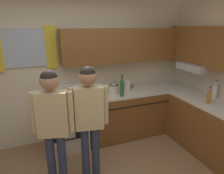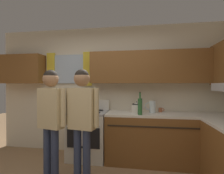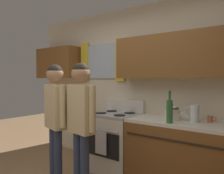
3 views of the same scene
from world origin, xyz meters
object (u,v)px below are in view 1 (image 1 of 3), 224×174
at_px(bottle_wine_green, 122,88).
at_px(stove_oven, 65,122).
at_px(adult_left, 53,119).
at_px(bottle_milk_white, 215,91).
at_px(bottle_oil_amber, 209,97).
at_px(cup_terracotta, 132,86).
at_px(stovetop_kettle, 114,88).
at_px(water_pitcher, 127,85).
at_px(adult_in_plaid, 89,112).

bearing_deg(bottle_wine_green, stove_oven, 167.66).
bearing_deg(adult_left, stove_oven, 74.74).
relative_size(bottle_milk_white, bottle_wine_green, 0.79).
bearing_deg(stove_oven, bottle_oil_amber, -25.95).
distance_m(stove_oven, cup_terracotta, 1.45).
height_order(bottle_oil_amber, stovetop_kettle, bottle_oil_amber).
xyz_separation_m(bottle_oil_amber, stovetop_kettle, (-1.21, 1.05, -0.01)).
distance_m(stovetop_kettle, adult_left, 1.53).
height_order(bottle_milk_white, water_pitcher, bottle_milk_white).
distance_m(bottle_wine_green, adult_left, 1.45).
xyz_separation_m(stove_oven, bottle_milk_white, (2.44, -0.87, 0.55)).
height_order(bottle_oil_amber, adult_in_plaid, adult_in_plaid).
distance_m(bottle_oil_amber, stovetop_kettle, 1.60).
bearing_deg(cup_terracotta, adult_left, -145.71).
xyz_separation_m(stovetop_kettle, adult_left, (-1.19, -0.97, 0.03)).
xyz_separation_m(bottle_oil_amber, cup_terracotta, (-0.76, 1.19, -0.07)).
bearing_deg(adult_left, cup_terracotta, 34.29).
xyz_separation_m(bottle_milk_white, cup_terracotta, (-1.07, 1.02, -0.08)).
bearing_deg(stove_oven, cup_terracotta, 6.45).
bearing_deg(water_pitcher, adult_left, -146.29).
height_order(stove_oven, adult_in_plaid, adult_in_plaid).
bearing_deg(water_pitcher, bottle_milk_white, -35.84).
xyz_separation_m(bottle_oil_amber, water_pitcher, (-0.93, 1.06, 0.00)).
relative_size(stove_oven, bottle_wine_green, 2.79).
height_order(cup_terracotta, adult_in_plaid, adult_in_plaid).
xyz_separation_m(stove_oven, bottle_oil_amber, (2.13, -1.04, 0.54)).
xyz_separation_m(bottle_milk_white, stovetop_kettle, (-1.51, 0.88, -0.02)).
bearing_deg(cup_terracotta, stovetop_kettle, -162.37).
xyz_separation_m(bottle_wine_green, adult_left, (-1.25, -0.74, -0.03)).
bearing_deg(adult_left, adult_in_plaid, 1.80).
xyz_separation_m(bottle_milk_white, bottle_wine_green, (-1.45, 0.65, 0.03)).
bearing_deg(stovetop_kettle, adult_in_plaid, -127.42).
height_order(bottle_milk_white, adult_in_plaid, adult_in_plaid).
distance_m(bottle_wine_green, adult_in_plaid, 1.07).
height_order(bottle_wine_green, water_pitcher, bottle_wine_green).
bearing_deg(stovetop_kettle, bottle_milk_white, -30.31).
height_order(bottle_oil_amber, water_pitcher, bottle_oil_amber).
bearing_deg(stove_oven, water_pitcher, 1.04).
distance_m(water_pitcher, adult_in_plaid, 1.39).
distance_m(bottle_oil_amber, adult_left, 2.39).
height_order(cup_terracotta, stovetop_kettle, stovetop_kettle).
distance_m(cup_terracotta, adult_left, 1.97).
height_order(cup_terracotta, adult_left, adult_left).
bearing_deg(adult_left, bottle_wine_green, 30.70).
height_order(bottle_oil_amber, cup_terracotta, bottle_oil_amber).
distance_m(adult_left, adult_in_plaid, 0.46).
bearing_deg(cup_terracotta, bottle_oil_amber, -57.30).
xyz_separation_m(cup_terracotta, adult_left, (-1.63, -1.11, 0.08)).
relative_size(adult_left, adult_in_plaid, 1.00).
distance_m(stovetop_kettle, adult_in_plaid, 1.20).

